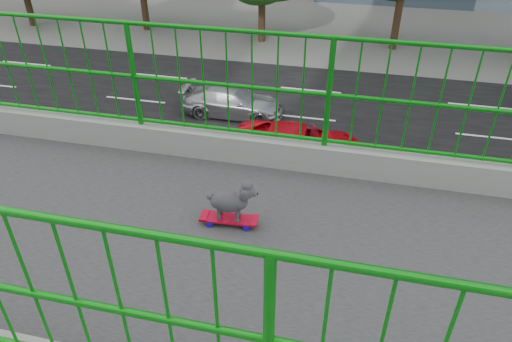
{
  "coord_description": "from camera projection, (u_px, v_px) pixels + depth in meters",
  "views": [
    {
      "loc": [
        2.78,
        2.26,
        9.75
      ],
      "look_at": [
        -1.17,
        1.34,
        7.03
      ],
      "focal_mm": 33.2,
      "sensor_mm": 36.0,
      "label": 1
    }
  ],
  "objects": [
    {
      "name": "car_6",
      "position": [
        401.0,
        211.0,
        14.39
      ],
      "size": [
        2.41,
        5.22,
        1.45
      ],
      "primitive_type": "imported",
      "color": "#A2A2A7",
      "rests_on": "ground"
    },
    {
      "name": "road",
      "position": [
        291.0,
        152.0,
        18.62
      ],
      "size": [
        18.0,
        90.0,
        0.02
      ],
      "primitive_type": "cube",
      "color": "black",
      "rests_on": "ground"
    },
    {
      "name": "car_5",
      "position": [
        488.0,
        305.0,
        11.46
      ],
      "size": [
        1.43,
        4.09,
        1.35
      ],
      "primitive_type": "imported",
      "color": "red",
      "rests_on": "ground"
    },
    {
      "name": "skateboard",
      "position": [
        229.0,
        219.0,
        4.2
      ],
      "size": [
        0.19,
        0.53,
        0.07
      ],
      "rotation": [
        0.0,
        0.0,
        0.07
      ],
      "color": "red",
      "rests_on": "footbridge"
    },
    {
      "name": "car_3",
      "position": [
        233.0,
        101.0,
        20.94
      ],
      "size": [
        1.82,
        4.49,
        1.3
      ],
      "primitive_type": "imported",
      "rotation": [
        0.0,
        0.0,
        3.14
      ],
      "color": "#A2A2A7",
      "rests_on": "ground"
    },
    {
      "name": "railing",
      "position": [
        74.0,
        207.0,
        4.09
      ],
      "size": [
        3.0,
        24.0,
        1.42
      ],
      "color": "gray",
      "rests_on": "footbridge"
    },
    {
      "name": "poodle",
      "position": [
        231.0,
        200.0,
        4.08
      ],
      "size": [
        0.21,
        0.46,
        0.38
      ],
      "rotation": [
        0.0,
        0.0,
        0.07
      ],
      "color": "#2E2B31",
      "rests_on": "skateboard"
    },
    {
      "name": "car_2",
      "position": [
        299.0,
        145.0,
        17.67
      ],
      "size": [
        2.33,
        5.06,
        1.41
      ],
      "primitive_type": "imported",
      "rotation": [
        0.0,
        0.0,
        3.14
      ],
      "color": "red",
      "rests_on": "ground"
    }
  ]
}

